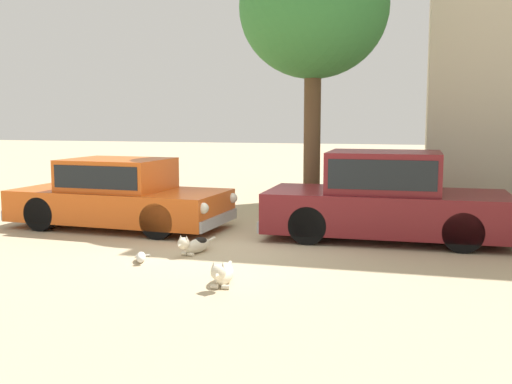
{
  "coord_description": "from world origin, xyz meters",
  "views": [
    {
      "loc": [
        3.01,
        -9.6,
        2.16
      ],
      "look_at": [
        0.33,
        0.2,
        0.9
      ],
      "focal_mm": 42.23,
      "sensor_mm": 36.0,
      "label": 1
    }
  ],
  "objects_px": {
    "parked_sedan_nearest": "(119,194)",
    "parked_sedan_second": "(385,197)",
    "stray_dog_tan": "(223,274)",
    "stray_dog_spotted": "(195,244)",
    "stray_cat": "(141,257)",
    "acacia_tree_left": "(314,9)"
  },
  "relations": [
    {
      "from": "parked_sedan_nearest",
      "to": "stray_cat",
      "type": "relative_size",
      "value": 7.2
    },
    {
      "from": "parked_sedan_nearest",
      "to": "stray_cat",
      "type": "height_order",
      "value": "parked_sedan_nearest"
    },
    {
      "from": "stray_dog_tan",
      "to": "acacia_tree_left",
      "type": "bearing_deg",
      "value": 170.42
    },
    {
      "from": "stray_cat",
      "to": "stray_dog_spotted",
      "type": "bearing_deg",
      "value": 117.98
    },
    {
      "from": "parked_sedan_nearest",
      "to": "stray_dog_spotted",
      "type": "height_order",
      "value": "parked_sedan_nearest"
    },
    {
      "from": "parked_sedan_second",
      "to": "stray_dog_spotted",
      "type": "bearing_deg",
      "value": -145.68
    },
    {
      "from": "parked_sedan_nearest",
      "to": "stray_dog_tan",
      "type": "height_order",
      "value": "parked_sedan_nearest"
    },
    {
      "from": "stray_dog_spotted",
      "to": "parked_sedan_second",
      "type": "bearing_deg",
      "value": 139.74
    },
    {
      "from": "parked_sedan_nearest",
      "to": "stray_cat",
      "type": "xyz_separation_m",
      "value": [
        1.68,
        -2.52,
        -0.6
      ]
    },
    {
      "from": "stray_dog_spotted",
      "to": "stray_dog_tan",
      "type": "relative_size",
      "value": 1.01
    },
    {
      "from": "parked_sedan_nearest",
      "to": "parked_sedan_second",
      "type": "distance_m",
      "value": 5.12
    },
    {
      "from": "parked_sedan_second",
      "to": "stray_dog_tan",
      "type": "xyz_separation_m",
      "value": [
        -1.83,
        -3.62,
        -0.61
      ]
    },
    {
      "from": "stray_dog_tan",
      "to": "stray_dog_spotted",
      "type": "bearing_deg",
      "value": -155.68
    },
    {
      "from": "stray_dog_tan",
      "to": "acacia_tree_left",
      "type": "height_order",
      "value": "acacia_tree_left"
    },
    {
      "from": "stray_dog_spotted",
      "to": "stray_dog_tan",
      "type": "xyz_separation_m",
      "value": [
        1.01,
        -1.63,
        0.01
      ]
    },
    {
      "from": "parked_sedan_nearest",
      "to": "parked_sedan_second",
      "type": "bearing_deg",
      "value": 5.79
    },
    {
      "from": "parked_sedan_second",
      "to": "stray_cat",
      "type": "relative_size",
      "value": 7.13
    },
    {
      "from": "stray_dog_spotted",
      "to": "stray_dog_tan",
      "type": "height_order",
      "value": "stray_dog_tan"
    },
    {
      "from": "stray_cat",
      "to": "acacia_tree_left",
      "type": "height_order",
      "value": "acacia_tree_left"
    },
    {
      "from": "parked_sedan_nearest",
      "to": "parked_sedan_second",
      "type": "height_order",
      "value": "parked_sedan_second"
    },
    {
      "from": "parked_sedan_second",
      "to": "stray_dog_tan",
      "type": "height_order",
      "value": "parked_sedan_second"
    },
    {
      "from": "parked_sedan_nearest",
      "to": "acacia_tree_left",
      "type": "xyz_separation_m",
      "value": [
        3.48,
        1.96,
        3.7
      ]
    }
  ]
}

